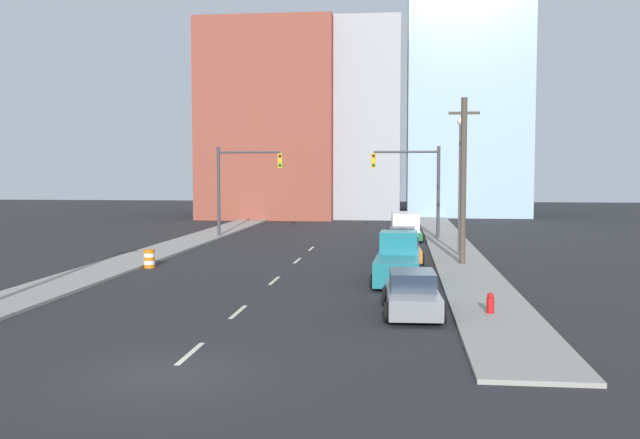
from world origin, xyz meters
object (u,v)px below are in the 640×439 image
Objects in this scene: sedan_gray at (412,294)px; sedan_tan at (402,240)px; utility_pole_right_mid at (463,180)px; pickup_truck_teal at (398,262)px; traffic_signal_left at (236,179)px; box_truck_green at (405,227)px; traffic_barrel at (149,259)px; traffic_signal_right at (419,179)px; street_lamp at (460,176)px; fire_hydrant at (490,305)px; sedan_orange at (402,250)px.

sedan_tan is at bearing 88.50° from sedan_gray.
utility_pole_right_mid is 1.49× the size of pickup_truck_teal.
traffic_signal_left is 1.15× the size of pickup_truck_teal.
sedan_gray is 0.80× the size of box_truck_green.
pickup_truck_teal is (12.73, -3.17, 0.41)m from traffic_barrel.
sedan_tan is at bearing -99.26° from traffic_signal_right.
traffic_signal_left reaches higher than sedan_tan.
utility_pole_right_mid is at bearing 9.22° from traffic_barrel.
traffic_barrel is 21.23m from box_truck_green.
street_lamp reaches higher than fire_hydrant.
traffic_signal_left is 13.03m from box_truck_green.
traffic_barrel is 13.48m from sedan_orange.
traffic_signal_left is 13.56m from traffic_signal_right.
street_lamp is at bearing -34.34° from traffic_signal_left.
traffic_barrel is 16.15m from sedan_tan.
sedan_tan is (-2.96, 20.22, 0.24)m from fire_hydrant.
sedan_orange is at bearing 159.09° from utility_pole_right_mid.
pickup_truck_teal is 12.83m from sedan_tan.
box_truck_green reaches higher than sedan_gray.
street_lamp reaches higher than pickup_truck_teal.
pickup_truck_teal is (-3.49, -9.64, -3.78)m from street_lamp.
sedan_orange is 5.86m from sedan_tan.
sedan_gray is (12.65, -27.49, -3.72)m from traffic_signal_left.
sedan_tan is at bearing 90.77° from pickup_truck_teal.
sedan_tan is (0.21, 12.83, -0.23)m from pickup_truck_teal.
fire_hydrant is at bearing -80.85° from sedan_orange.
fire_hydrant is at bearing -61.09° from traffic_signal_left.
utility_pole_right_mid is at bearing -80.48° from box_truck_green.
sedan_orange is (-0.31, 14.15, -0.01)m from sedan_gray.
pickup_truck_teal reaches higher than fire_hydrant.
street_lamp is 17.56m from fire_hydrant.
traffic_signal_left reaches higher than sedan_gray.
sedan_gray is at bearing -65.29° from traffic_signal_left.
traffic_signal_left is 18.92m from street_lamp.
sedan_tan is (12.94, 9.66, 0.18)m from traffic_barrel.
box_truck_green is at bearing 86.54° from sedan_orange.
sedan_gray is at bearing -87.98° from sedan_tan.
traffic_barrel is 1.14× the size of fire_hydrant.
utility_pole_right_mid is at bearing 89.30° from fire_hydrant.
utility_pole_right_mid is 14.78m from box_truck_green.
street_lamp is 1.36× the size of pickup_truck_teal.
traffic_signal_left reaches higher than pickup_truck_teal.
sedan_gray is (-2.97, -16.82, -3.98)m from street_lamp.
sedan_orange is (0.20, 6.97, -0.22)m from pickup_truck_teal.
traffic_signal_right is 1.15× the size of pickup_truck_teal.
traffic_signal_right is at bearing 82.25° from sedan_orange.
sedan_tan is at bearing -31.23° from traffic_signal_left.
street_lamp reaches higher than traffic_signal_left.
fire_hydrant is 14.67m from sedan_orange.
street_lamp is at bearing 71.80° from pickup_truck_teal.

